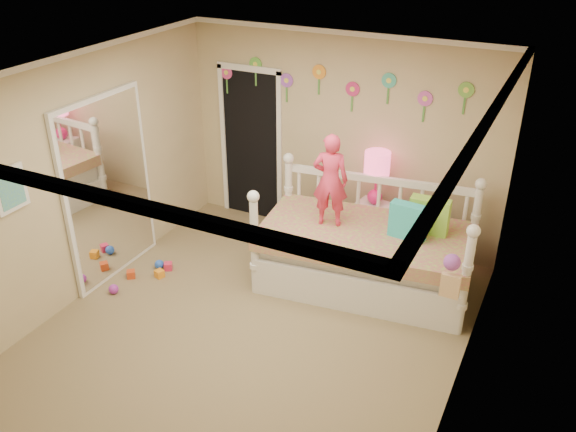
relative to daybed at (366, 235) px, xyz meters
The scene contains 18 objects.
floor 1.61m from the daybed, 118.92° to the right, with size 4.00×4.50×0.01m, color #7F684C.
ceiling 2.46m from the daybed, 118.92° to the right, with size 4.00×4.50×0.01m, color white.
back_wall 1.37m from the daybed, 126.75° to the left, with size 4.00×0.01×2.60m, color tan.
left_wall 3.08m from the daybed, 154.53° to the right, with size 0.01×4.50×2.60m, color tan.
right_wall 1.94m from the daybed, 45.17° to the right, with size 0.01×4.50×2.60m, color tan.
crown_molding 2.44m from the daybed, 118.92° to the right, with size 4.00×4.50×0.06m, color white, non-canonical shape.
daybed is the anchor object (origin of this frame).
pillow_turquoise 0.51m from the daybed, ahead, with size 0.39×0.14×0.39m, color #26C0BA.
pillow_lime 0.70m from the daybed, 21.31° to the left, with size 0.42×0.15×0.40m, color #97DE43.
child 0.73m from the daybed, behind, with size 0.38×0.25×1.05m, color #F2375D.
nightstand 0.80m from the daybed, 102.67° to the left, with size 0.39×0.30×0.66m, color white.
table_lamp 0.87m from the daybed, 102.67° to the left, with size 0.30×0.30×0.66m.
closet_doorway 2.22m from the daybed, 154.38° to the left, with size 0.90×0.04×2.07m, color black.
flower_decals 1.80m from the daybed, 130.41° to the left, with size 3.40×0.02×0.50m, color #B2668C, non-canonical shape.
mirror_closet 2.88m from the daybed, 159.63° to the right, with size 0.07×1.30×2.10m, color white.
wall_picture 3.59m from the daybed, 140.75° to the right, with size 0.05×0.34×0.42m, color white.
hanging_bag 1.22m from the daybed, 31.69° to the right, with size 0.20×0.16×0.36m, color beige, non-canonical shape.
toy_scatter 2.88m from the daybed, 150.71° to the right, with size 0.80×1.30×0.11m, color #996666, non-canonical shape.
Camera 1 is at (2.48, -4.23, 3.88)m, focal length 37.65 mm.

